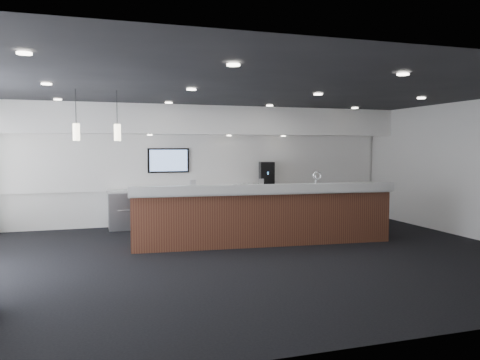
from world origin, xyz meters
name	(u,v)px	position (x,y,z in m)	size (l,w,h in m)	color
ground	(257,256)	(0.00, 0.00, 0.00)	(10.00, 10.00, 0.00)	black
ceiling	(257,90)	(0.00, 0.00, 3.00)	(10.00, 8.00, 0.02)	black
back_wall	(206,166)	(0.00, 4.00, 1.50)	(10.00, 0.02, 3.00)	silver
right_wall	(478,170)	(5.00, 0.00, 1.50)	(0.02, 8.00, 3.00)	silver
soffit_bulkhead	(210,121)	(0.00, 3.55, 2.65)	(10.00, 0.90, 0.70)	white
alcove_panel	(206,162)	(0.00, 3.97, 1.60)	(9.80, 0.06, 1.40)	white
back_credenza	(210,206)	(0.00, 3.64, 0.48)	(5.06, 0.66, 0.95)	#9A9EA2
wall_tv	(168,160)	(-1.00, 3.91, 1.65)	(1.05, 0.08, 0.62)	black
pendant_left	(117,132)	(-2.40, 0.80, 2.25)	(0.12, 0.12, 0.30)	#FFF1C6
pendant_right	(76,132)	(-3.10, 0.80, 2.25)	(0.12, 0.12, 0.30)	#FFF1C6
ceiling_can_lights	(257,92)	(0.00, 0.00, 2.97)	(7.00, 5.00, 0.02)	silver
service_counter	(263,216)	(0.48, 0.98, 0.57)	(5.43, 1.33, 1.49)	#4C2419
coffee_machine	(267,174)	(1.59, 3.71, 1.27)	(0.44, 0.53, 0.64)	black
info_sign_left	(193,184)	(-0.45, 3.54, 1.06)	(0.16, 0.02, 0.22)	silver
info_sign_right	(262,183)	(1.38, 3.52, 1.06)	(0.16, 0.02, 0.21)	silver
cup_0	(260,185)	(1.35, 3.57, 1.00)	(0.11, 0.11, 0.10)	white
cup_1	(255,185)	(1.21, 3.57, 1.00)	(0.11, 0.11, 0.10)	white
cup_2	(250,185)	(1.07, 3.57, 1.00)	(0.11, 0.11, 0.10)	white
cup_3	(245,185)	(0.93, 3.57, 1.00)	(0.11, 0.11, 0.10)	white
cup_4	(240,185)	(0.79, 3.57, 1.00)	(0.11, 0.11, 0.10)	white
cup_5	(235,185)	(0.65, 3.57, 1.00)	(0.11, 0.11, 0.10)	white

